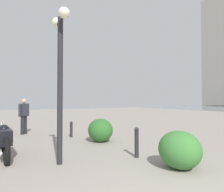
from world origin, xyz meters
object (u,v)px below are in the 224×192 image
at_px(lamppost, 60,62).
at_px(pedestrian, 24,114).
at_px(motorcycle, 4,140).
at_px(bollard_mid, 71,129).
at_px(bollard_near, 137,142).

bearing_deg(lamppost, pedestrian, 3.42).
height_order(motorcycle, bollard_mid, motorcycle).
height_order(pedestrian, bollard_mid, pedestrian).
height_order(pedestrian, bollard_near, pedestrian).
bearing_deg(motorcycle, pedestrian, -13.07).
bearing_deg(bollard_mid, pedestrian, 43.37).
relative_size(motorcycle, bollard_mid, 3.13).
bearing_deg(bollard_mid, motorcycle, 127.74).
relative_size(pedestrian, bollard_mid, 2.46).
bearing_deg(bollard_near, pedestrian, 22.35).
bearing_deg(pedestrian, bollard_near, -157.65).
bearing_deg(pedestrian, motorcycle, 166.93).
height_order(lamppost, pedestrian, lamppost).
xyz_separation_m(motorcycle, bollard_mid, (2.06, -2.66, -0.14)).
bearing_deg(bollard_near, lamppost, 76.21).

